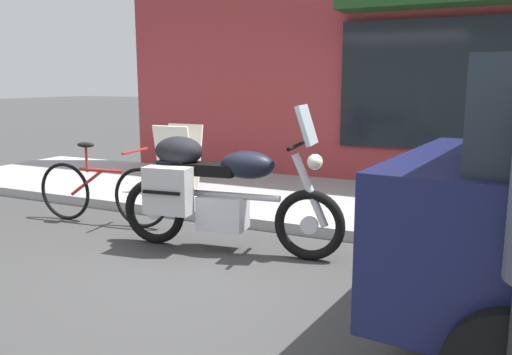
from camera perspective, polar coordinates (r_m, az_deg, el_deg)
ground_plane at (r=4.65m, az=-2.44°, el=-9.76°), size 80.00×80.00×0.00m
touring_motorcycle at (r=4.95m, az=-4.61°, el=-1.23°), size 2.23×0.83×1.40m
parked_bicycle at (r=6.19m, az=-16.48°, el=-1.49°), size 1.70×0.48×0.93m
sandwich_board_sign at (r=7.17m, az=-8.41°, el=2.09°), size 0.55×0.41×0.90m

